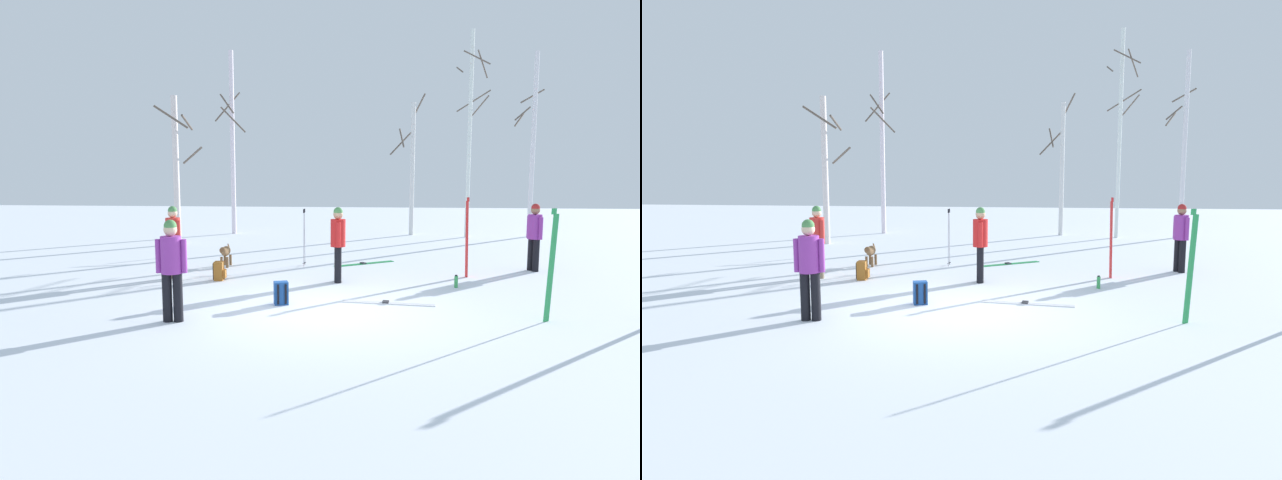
{
  "view_description": "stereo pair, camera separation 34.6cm",
  "coord_description": "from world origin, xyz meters",
  "views": [
    {
      "loc": [
        0.89,
        -9.45,
        2.47
      ],
      "look_at": [
        -0.25,
        2.33,
        1.0
      ],
      "focal_mm": 30.19,
      "sensor_mm": 36.0,
      "label": 1
    },
    {
      "loc": [
        1.23,
        -9.41,
        2.47
      ],
      "look_at": [
        -0.25,
        2.33,
        1.0
      ],
      "focal_mm": 30.19,
      "sensor_mm": 36.0,
      "label": 2
    }
  ],
  "objects": [
    {
      "name": "person_0",
      "position": [
        -3.73,
        2.64,
        0.98
      ],
      "size": [
        0.44,
        0.35,
        1.72
      ],
      "color": "#72604C",
      "rests_on": "ground_plane"
    },
    {
      "name": "birch_tree_3",
      "position": [
        4.58,
        11.81,
        4.07
      ],
      "size": [
        1.34,
        1.47,
        7.81
      ],
      "color": "white",
      "rests_on": "ground_plane"
    },
    {
      "name": "person_3",
      "position": [
        0.14,
        2.61,
        0.98
      ],
      "size": [
        0.34,
        0.52,
        1.72
      ],
      "color": "black",
      "rests_on": "ground_plane"
    },
    {
      "name": "birch_tree_0",
      "position": [
        -5.82,
        8.65,
        2.65
      ],
      "size": [
        1.42,
        1.6,
        5.09
      ],
      "color": "silver",
      "rests_on": "ground_plane"
    },
    {
      "name": "birch_tree_2",
      "position": [
        2.46,
        12.4,
        2.74
      ],
      "size": [
        1.38,
        1.44,
        5.57
      ],
      "color": "silver",
      "rests_on": "ground_plane"
    },
    {
      "name": "ski_pair_planted_0",
      "position": [
        3.16,
        3.54,
        0.95
      ],
      "size": [
        0.06,
        0.21,
        1.91
      ],
      "color": "red",
      "rests_on": "ground_plane"
    },
    {
      "name": "dog",
      "position": [
        -2.97,
        4.38,
        0.39
      ],
      "size": [
        0.25,
        0.9,
        0.57
      ],
      "color": "brown",
      "rests_on": "ground_plane"
    },
    {
      "name": "person_1",
      "position": [
        4.99,
        4.5,
        0.98
      ],
      "size": [
        0.34,
        0.48,
        1.72
      ],
      "color": "black",
      "rests_on": "ground_plane"
    },
    {
      "name": "ski_pair_planted_2",
      "position": [
        3.87,
        -0.32,
        0.94
      ],
      "size": [
        0.22,
        0.17,
        1.9
      ],
      "color": "green",
      "rests_on": "ground_plane"
    },
    {
      "name": "backpack_1",
      "position": [
        -0.8,
        0.4,
        0.21
      ],
      "size": [
        0.31,
        0.33,
        0.44
      ],
      "color": "#1E4C99",
      "rests_on": "ground_plane"
    },
    {
      "name": "water_bottle_0",
      "position": [
        2.73,
        2.25,
        0.13
      ],
      "size": [
        0.08,
        0.08,
        0.28
      ],
      "color": "green",
      "rests_on": "ground_plane"
    },
    {
      "name": "ski_pair_lying_0",
      "position": [
        0.71,
        5.15,
        0.01
      ],
      "size": [
        1.64,
        1.18,
        0.05
      ],
      "color": "green",
      "rests_on": "ground_plane"
    },
    {
      "name": "ski_pair_lying_1",
      "position": [
        1.22,
        0.67,
        0.01
      ],
      "size": [
        1.78,
        0.36,
        0.05
      ],
      "color": "white",
      "rests_on": "ground_plane"
    },
    {
      "name": "backpack_0",
      "position": [
        -2.62,
        2.56,
        0.21
      ],
      "size": [
        0.3,
        0.28,
        0.44
      ],
      "color": "#99591E",
      "rests_on": "ground_plane"
    },
    {
      "name": "person_2",
      "position": [
        -2.41,
        -0.94,
        0.98
      ],
      "size": [
        0.52,
        0.34,
        1.72
      ],
      "color": "black",
      "rests_on": "ground_plane"
    },
    {
      "name": "ski_poles_0",
      "position": [
        -0.9,
        4.72,
        0.81
      ],
      "size": [
        0.07,
        0.28,
        1.53
      ],
      "color": "#B2B2BC",
      "rests_on": "ground_plane"
    },
    {
      "name": "birch_tree_4",
      "position": [
        7.03,
        12.23,
        3.61
      ],
      "size": [
        1.26,
        1.02,
        7.06
      ],
      "color": "silver",
      "rests_on": "ground_plane"
    },
    {
      "name": "birch_tree_1",
      "position": [
        -4.76,
        12.17,
        3.74
      ],
      "size": [
        1.41,
        1.41,
        7.32
      ],
      "color": "silver",
      "rests_on": "ground_plane"
    },
    {
      "name": "ground_plane",
      "position": [
        0.0,
        0.0,
        0.0
      ],
      "size": [
        60.0,
        60.0,
        0.0
      ],
      "primitive_type": "plane",
      "color": "white"
    }
  ]
}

